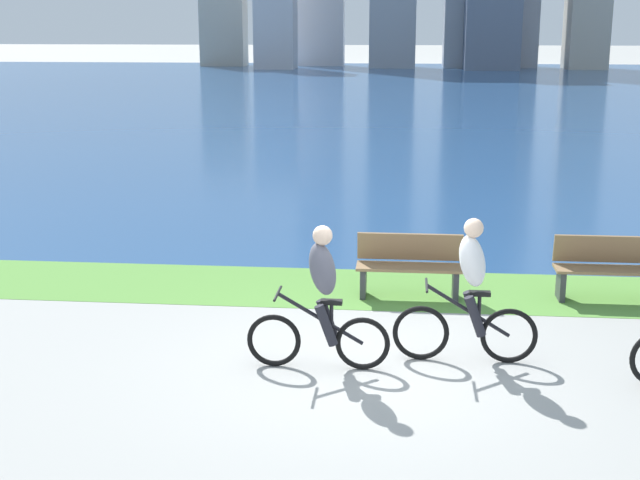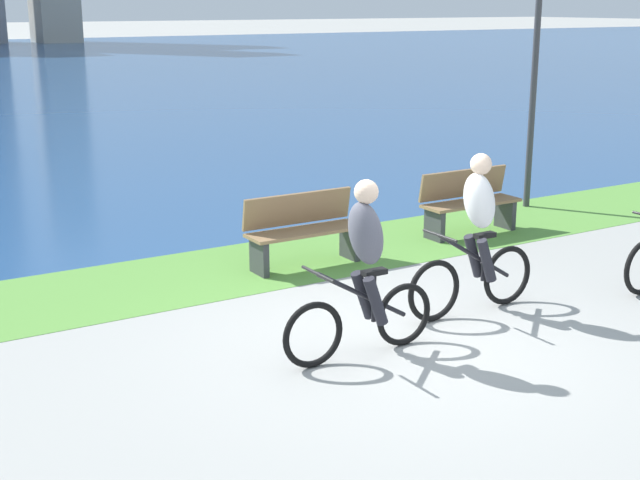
# 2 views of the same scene
# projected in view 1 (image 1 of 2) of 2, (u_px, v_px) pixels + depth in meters

# --- Properties ---
(ground_plane) EXTENTS (300.00, 300.00, 0.00)m
(ground_plane) POSITION_uv_depth(u_px,v_px,m) (366.00, 368.00, 9.88)
(ground_plane) COLOR #9E9E99
(grass_strip_bayside) EXTENTS (120.00, 2.00, 0.01)m
(grass_strip_bayside) POSITION_uv_depth(u_px,v_px,m) (376.00, 289.00, 12.80)
(grass_strip_bayside) COLOR #59933D
(grass_strip_bayside) RESTS_ON ground
(bay_water_surface) EXTENTS (300.00, 73.00, 0.00)m
(bay_water_surface) POSITION_uv_depth(u_px,v_px,m) (400.00, 93.00, 49.02)
(bay_water_surface) COLOR navy
(bay_water_surface) RESTS_ON ground
(cyclist_lead) EXTENTS (1.62, 0.52, 1.66)m
(cyclist_lead) POSITION_uv_depth(u_px,v_px,m) (321.00, 298.00, 9.68)
(cyclist_lead) COLOR black
(cyclist_lead) RESTS_ON ground
(cyclist_trailing) EXTENTS (1.65, 0.52, 1.69)m
(cyclist_trailing) POSITION_uv_depth(u_px,v_px,m) (470.00, 292.00, 9.87)
(cyclist_trailing) COLOR black
(cyclist_trailing) RESTS_ON ground
(bench_near_path) EXTENTS (1.50, 0.47, 0.90)m
(bench_near_path) POSITION_uv_depth(u_px,v_px,m) (608.00, 269.00, 12.22)
(bench_near_path) COLOR olive
(bench_near_path) RESTS_ON ground
(bench_far_along_path) EXTENTS (1.50, 0.47, 0.90)m
(bench_far_along_path) POSITION_uv_depth(u_px,v_px,m) (409.00, 266.00, 12.35)
(bench_far_along_path) COLOR olive
(bench_far_along_path) RESTS_ON ground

